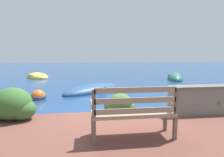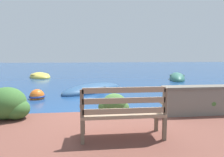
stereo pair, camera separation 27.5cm
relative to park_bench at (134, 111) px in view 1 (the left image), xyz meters
The scene contains 10 objects.
ground_plane 1.86m from the park_bench, 96.93° to the left, with size 80.00×80.00×0.00m.
park_bench is the anchor object (origin of this frame).
stone_wall 2.35m from the park_bench, 30.60° to the left, with size 1.68×0.39×0.70m.
hedge_clump_far_left 2.80m from the park_bench, 151.23° to the left, with size 1.07×0.77×0.73m.
hedge_clump_left 1.45m from the park_bench, 89.25° to the left, with size 0.76×0.54×0.51m.
hedge_clump_centre 2.71m from the park_bench, 29.35° to the left, with size 0.84×0.61×0.57m.
rowboat_nearest 5.91m from the park_bench, 94.04° to the left, with size 3.33×3.09×0.61m.
rowboat_mid 11.03m from the park_bench, 60.86° to the left, with size 1.91×3.10×0.83m.
rowboat_far 12.66m from the park_bench, 109.56° to the left, with size 2.38×2.76×0.67m.
mooring_buoy 5.18m from the park_bench, 119.96° to the left, with size 0.60×0.60×0.55m.
Camera 1 is at (-0.63, -4.98, 1.67)m, focal length 32.00 mm.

